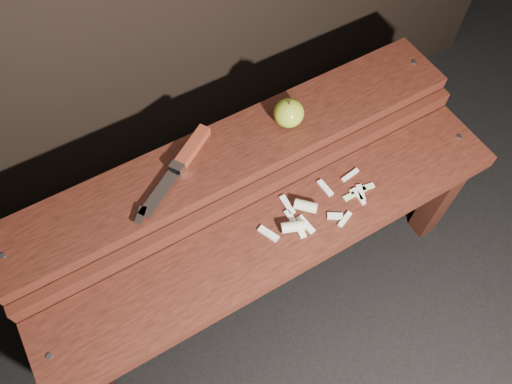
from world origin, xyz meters
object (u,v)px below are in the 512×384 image
bench_rear_tier (235,169)px  knife (185,158)px  apple (289,113)px  bench_front_tier (281,248)px

bench_rear_tier → knife: 0.16m
apple → knife: 0.28m
bench_front_tier → apple: apple is taller
bench_rear_tier → apple: apple is taller
bench_front_tier → apple: bearing=55.8°
bench_rear_tier → apple: 0.20m
bench_rear_tier → knife: knife is taller
apple → bench_rear_tier: bearing=-178.4°
bench_front_tier → knife: knife is taller
bench_rear_tier → apple: size_ratio=14.99×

